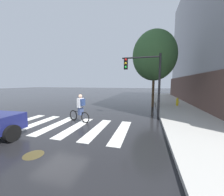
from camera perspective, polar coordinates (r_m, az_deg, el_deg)
ground_plane at (r=8.05m, az=-21.51°, el=-11.02°), size 120.00×120.00×0.00m
crosswalk_stripes at (r=7.85m, az=-19.44°, el=-11.33°), size 6.82×3.33×0.01m
manhole_cover at (r=5.38m, az=-30.81°, el=-20.37°), size 0.64×0.64×0.01m
cyclist at (r=8.19m, az=-13.55°, el=-4.37°), size 1.64×0.61×1.69m
traffic_light_near at (r=8.91m, az=14.54°, el=9.50°), size 2.47×0.28×4.20m
fire_hydrant at (r=14.53m, az=26.40°, el=-1.46°), size 0.33×0.22×0.78m
street_tree_near at (r=13.98m, az=17.82°, el=16.99°), size 4.15×4.15×7.38m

